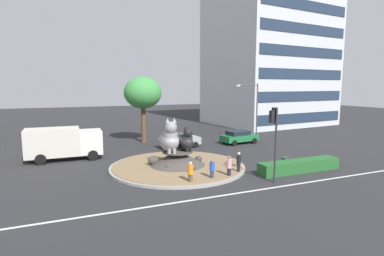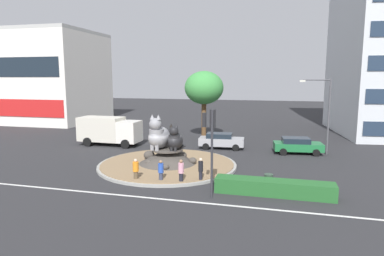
# 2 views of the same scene
# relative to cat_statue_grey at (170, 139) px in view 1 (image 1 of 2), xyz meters

# --- Properties ---
(ground_plane) EXTENTS (160.00, 160.00, 0.00)m
(ground_plane) POSITION_rel_cat_statue_grey_xyz_m (0.67, 0.09, -2.38)
(ground_plane) COLOR #28282B
(lane_centreline) EXTENTS (112.00, 0.20, 0.01)m
(lane_centreline) POSITION_rel_cat_statue_grey_xyz_m (0.67, -7.01, -2.38)
(lane_centreline) COLOR silver
(lane_centreline) RESTS_ON ground
(roundabout_island) EXTENTS (10.89, 10.89, 1.37)m
(roundabout_island) POSITION_rel_cat_statue_grey_xyz_m (0.67, 0.11, -1.94)
(roundabout_island) COLOR gray
(roundabout_island) RESTS_ON ground
(cat_statue_grey) EXTENTS (1.87, 2.70, 2.76)m
(cat_statue_grey) POSITION_rel_cat_statue_grey_xyz_m (0.00, 0.00, 0.00)
(cat_statue_grey) COLOR gray
(cat_statue_grey) RESTS_ON roundabout_island
(cat_statue_black) EXTENTS (1.35, 2.19, 2.11)m
(cat_statue_black) POSITION_rel_cat_statue_grey_xyz_m (1.36, -0.04, -0.24)
(cat_statue_black) COLOR black
(cat_statue_black) RESTS_ON roundabout_island
(traffic_light_mast) EXTENTS (0.71, 0.57, 5.15)m
(traffic_light_mast) POSITION_rel_cat_statue_grey_xyz_m (5.39, -6.05, 1.38)
(traffic_light_mast) COLOR #2D2D33
(traffic_light_mast) RESTS_ON ground
(office_tower) EXTENTS (20.29, 17.15, 26.74)m
(office_tower) POSITION_rel_cat_statue_grey_xyz_m (25.48, 21.98, 10.98)
(office_tower) COLOR silver
(office_tower) RESTS_ON ground
(clipped_hedge_strip) EXTENTS (6.97, 1.20, 0.90)m
(clipped_hedge_strip) POSITION_rel_cat_statue_grey_xyz_m (8.95, -4.66, -1.93)
(clipped_hedge_strip) COLOR #235B28
(clipped_hedge_strip) RESTS_ON ground
(broadleaf_tree_behind_island) EXTENTS (4.33, 4.33, 7.65)m
(broadleaf_tree_behind_island) POSITION_rel_cat_statue_grey_xyz_m (0.87, 12.29, 3.36)
(broadleaf_tree_behind_island) COLOR brown
(broadleaf_tree_behind_island) RESTS_ON ground
(streetlight_arm) EXTENTS (2.68, 0.69, 6.81)m
(streetlight_arm) POSITION_rel_cat_statue_grey_xyz_m (13.05, 7.68, 1.67)
(streetlight_arm) COLOR #4C4C51
(streetlight_arm) RESTS_ON ground
(pedestrian_blue_shirt) EXTENTS (0.36, 0.36, 1.55)m
(pedestrian_blue_shirt) POSITION_rel_cat_statue_grey_xyz_m (1.68, -4.21, -1.57)
(pedestrian_blue_shirt) COLOR #33384C
(pedestrian_blue_shirt) RESTS_ON ground
(pedestrian_orange_shirt) EXTENTS (0.40, 0.40, 1.58)m
(pedestrian_orange_shirt) POSITION_rel_cat_statue_grey_xyz_m (-0.03, -4.39, -1.56)
(pedestrian_orange_shirt) COLOR brown
(pedestrian_orange_shirt) RESTS_ON ground
(pedestrian_pink_shirt) EXTENTS (0.36, 0.36, 1.66)m
(pedestrian_pink_shirt) POSITION_rel_cat_statue_grey_xyz_m (3.05, -4.15, -1.51)
(pedestrian_pink_shirt) COLOR black
(pedestrian_pink_shirt) RESTS_ON ground
(pedestrian_black_shirt) EXTENTS (0.31, 0.31, 1.70)m
(pedestrian_black_shirt) POSITION_rel_cat_statue_grey_xyz_m (4.22, -3.52, -1.47)
(pedestrian_black_shirt) COLOR black
(pedestrian_black_shirt) RESTS_ON ground
(hatchback_near_shophouse) EXTENTS (4.51, 2.53, 1.48)m
(hatchback_near_shophouse) POSITION_rel_cat_statue_grey_xyz_m (10.81, 7.27, -1.60)
(hatchback_near_shophouse) COLOR #1E6B38
(hatchback_near_shophouse) RESTS_ON ground
(parked_car_right) EXTENTS (4.47, 2.23, 1.52)m
(parked_car_right) POSITION_rel_cat_statue_grey_xyz_m (3.65, 7.71, -1.58)
(parked_car_right) COLOR #99999E
(parked_car_right) RESTS_ON ground
(delivery_box_truck) EXTENTS (6.40, 2.68, 2.89)m
(delivery_box_truck) POSITION_rel_cat_statue_grey_xyz_m (-7.82, 6.46, -0.79)
(delivery_box_truck) COLOR silver
(delivery_box_truck) RESTS_ON ground
(litter_bin) EXTENTS (0.56, 0.56, 0.90)m
(litter_bin) POSITION_rel_cat_statue_grey_xyz_m (8.61, -3.42, -1.93)
(litter_bin) COLOR #2D4233
(litter_bin) RESTS_ON ground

